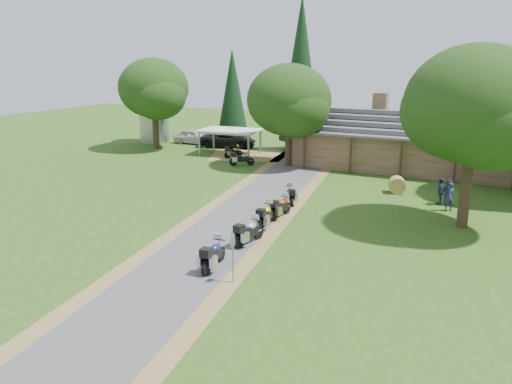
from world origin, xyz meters
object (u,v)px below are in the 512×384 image
at_px(hay_bale, 397,185).
at_px(motorcycle_row_e, 290,194).
at_px(motorcycle_row_b, 249,231).
at_px(motorcycle_row_c, 266,214).
at_px(motorcycle_row_a, 213,253).
at_px(lodge, 411,139).
at_px(carport, 230,142).
at_px(silo, 154,112).
at_px(motorcycle_carport_a, 234,151).
at_px(car_dark_suv, 228,136).
at_px(motorcycle_carport_b, 242,158).
at_px(car_white_sedan, 194,135).
at_px(motorcycle_row_d, 280,206).

bearing_deg(hay_bale, motorcycle_row_e, -135.41).
bearing_deg(motorcycle_row_b, motorcycle_row_c, 17.17).
relative_size(motorcycle_row_a, hay_bale, 1.83).
xyz_separation_m(lodge, motorcycle_row_c, (-4.64, -19.66, -1.72)).
bearing_deg(hay_bale, carport, 156.78).
height_order(motorcycle_row_c, hay_bale, motorcycle_row_c).
relative_size(carport, hay_bale, 4.94).
xyz_separation_m(silo, motorcycle_carport_a, (12.31, -4.29, -2.74)).
height_order(car_dark_suv, motorcycle_carport_b, car_dark_suv).
distance_m(silo, car_white_sedan, 5.33).
bearing_deg(car_dark_suv, lodge, -112.92).
xyz_separation_m(car_white_sedan, motorcycle_row_a, (18.87, -27.94, -0.28)).
height_order(motorcycle_row_a, motorcycle_carport_a, motorcycle_row_a).
distance_m(motorcycle_row_b, motorcycle_row_c, 2.79).
bearing_deg(silo, car_white_sedan, 8.65).
xyz_separation_m(motorcycle_row_a, motorcycle_row_e, (-0.75, 11.12, -0.08)).
bearing_deg(car_dark_suv, motorcycle_row_d, -160.98).
relative_size(lodge, motorcycle_row_b, 10.39).
bearing_deg(motorcycle_carport_a, motorcycle_row_b, -118.32).
bearing_deg(motorcycle_row_a, motorcycle_row_d, -5.71).
relative_size(carport, motorcycle_carport_a, 3.22).
distance_m(motorcycle_row_e, motorcycle_carport_a, 15.83).
bearing_deg(carport, silo, 159.98).
bearing_deg(lodge, motorcycle_row_c, -103.28).
xyz_separation_m(silo, car_dark_suv, (9.05, 0.56, -2.12)).
xyz_separation_m(lodge, car_white_sedan, (-23.25, 2.07, -1.45)).
distance_m(carport, motorcycle_row_d, 20.19).
height_order(carport, motorcycle_carport_a, carport).
xyz_separation_m(motorcycle_row_b, hay_bale, (4.95, 13.36, -0.13)).
height_order(carport, car_white_sedan, carport).
height_order(motorcycle_row_b, motorcycle_row_d, motorcycle_row_b).
distance_m(car_white_sedan, car_dark_suv, 4.32).
distance_m(motorcycle_row_e, hay_bale, 8.09).
relative_size(carport, car_white_sedan, 0.95).
bearing_deg(motorcycle_row_c, silo, 42.34).
relative_size(motorcycle_row_d, motorcycle_carport_a, 1.15).
distance_m(carport, motorcycle_carport_b, 5.36).
xyz_separation_m(motorcycle_row_d, motorcycle_carport_b, (-8.77, 11.99, -0.03)).
relative_size(car_white_sedan, motorcycle_row_e, 3.23).
relative_size(carport, motorcycle_carport_b, 2.90).
relative_size(lodge, hay_bale, 18.70).
distance_m(motorcycle_row_c, motorcycle_carport_b, 16.43).
bearing_deg(motorcycle_row_d, motorcycle_carport_b, 42.50).
height_order(motorcycle_row_a, motorcycle_row_e, motorcycle_row_a).
relative_size(car_white_sedan, motorcycle_row_b, 2.90).
xyz_separation_m(car_white_sedan, hay_bale, (23.88, -11.14, -0.42)).
distance_m(silo, motorcycle_row_a, 36.12).
distance_m(motorcycle_row_d, hay_bale, 10.09).
xyz_separation_m(silo, motorcycle_row_e, (22.86, -16.10, -2.71)).
relative_size(car_dark_suv, motorcycle_row_c, 3.01).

